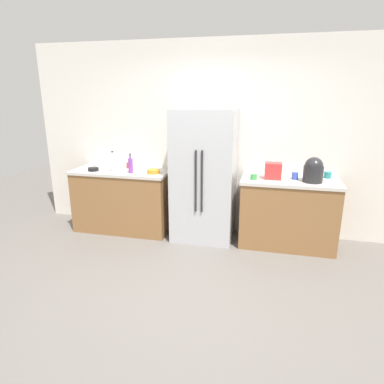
{
  "coord_description": "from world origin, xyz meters",
  "views": [
    {
      "loc": [
        0.76,
        -2.91,
        1.97
      ],
      "look_at": [
        -0.05,
        0.44,
        0.96
      ],
      "focal_mm": 31.26,
      "sensor_mm": 36.0,
      "label": 1
    }
  ],
  "objects_px": {
    "refrigerator": "(204,176)",
    "bottle_b": "(113,163)",
    "toaster": "(273,171)",
    "bowl_b": "(153,171)",
    "cup_b": "(295,176)",
    "cup_c": "(328,175)",
    "rice_cooker": "(313,170)",
    "cup_d": "(254,177)",
    "bowl_a": "(93,169)",
    "cup_a": "(129,165)",
    "bottle_a": "(131,165)"
  },
  "relations": [
    {
      "from": "refrigerator",
      "to": "bottle_b",
      "type": "height_order",
      "value": "refrigerator"
    },
    {
      "from": "toaster",
      "to": "bowl_b",
      "type": "xyz_separation_m",
      "value": [
        -1.62,
        -0.07,
        -0.08
      ]
    },
    {
      "from": "cup_b",
      "to": "bowl_b",
      "type": "bearing_deg",
      "value": -176.79
    },
    {
      "from": "cup_c",
      "to": "cup_b",
      "type": "bearing_deg",
      "value": -157.49
    },
    {
      "from": "cup_b",
      "to": "cup_c",
      "type": "bearing_deg",
      "value": 22.51
    },
    {
      "from": "rice_cooker",
      "to": "cup_d",
      "type": "xyz_separation_m",
      "value": [
        -0.72,
        -0.04,
        -0.11
      ]
    },
    {
      "from": "bowl_a",
      "to": "bowl_b",
      "type": "height_order",
      "value": "bowl_b"
    },
    {
      "from": "toaster",
      "to": "bowl_a",
      "type": "relative_size",
      "value": 1.4
    },
    {
      "from": "cup_b",
      "to": "cup_a",
      "type": "bearing_deg",
      "value": 176.61
    },
    {
      "from": "cup_a",
      "to": "cup_c",
      "type": "bearing_deg",
      "value": 0.71
    },
    {
      "from": "bottle_a",
      "to": "bottle_b",
      "type": "relative_size",
      "value": 0.93
    },
    {
      "from": "cup_b",
      "to": "cup_c",
      "type": "xyz_separation_m",
      "value": [
        0.42,
        0.17,
        -0.0
      ]
    },
    {
      "from": "rice_cooker",
      "to": "refrigerator",
      "type": "bearing_deg",
      "value": 177.17
    },
    {
      "from": "toaster",
      "to": "bowl_b",
      "type": "bearing_deg",
      "value": -177.68
    },
    {
      "from": "cup_c",
      "to": "bottle_b",
      "type": "bearing_deg",
      "value": -173.92
    },
    {
      "from": "cup_a",
      "to": "bowl_b",
      "type": "relative_size",
      "value": 0.5
    },
    {
      "from": "refrigerator",
      "to": "bottle_a",
      "type": "relative_size",
      "value": 6.6
    },
    {
      "from": "bottle_a",
      "to": "bottle_b",
      "type": "xyz_separation_m",
      "value": [
        -0.28,
        0.03,
        0.01
      ]
    },
    {
      "from": "cup_c",
      "to": "rice_cooker",
      "type": "bearing_deg",
      "value": -128.53
    },
    {
      "from": "cup_b",
      "to": "bottle_b",
      "type": "bearing_deg",
      "value": -176.89
    },
    {
      "from": "cup_b",
      "to": "rice_cooker",
      "type": "bearing_deg",
      "value": -24.61
    },
    {
      "from": "toaster",
      "to": "bowl_a",
      "type": "bearing_deg",
      "value": -177.25
    },
    {
      "from": "rice_cooker",
      "to": "bottle_b",
      "type": "distance_m",
      "value": 2.69
    },
    {
      "from": "bottle_b",
      "to": "cup_d",
      "type": "height_order",
      "value": "bottle_b"
    },
    {
      "from": "refrigerator",
      "to": "cup_c",
      "type": "xyz_separation_m",
      "value": [
        1.61,
        0.2,
        0.06
      ]
    },
    {
      "from": "refrigerator",
      "to": "bowl_b",
      "type": "xyz_separation_m",
      "value": [
        -0.71,
        -0.08,
        0.04
      ]
    },
    {
      "from": "rice_cooker",
      "to": "bowl_a",
      "type": "bearing_deg",
      "value": -178.73
    },
    {
      "from": "cup_c",
      "to": "toaster",
      "type": "bearing_deg",
      "value": -162.87
    },
    {
      "from": "refrigerator",
      "to": "cup_b",
      "type": "height_order",
      "value": "refrigerator"
    },
    {
      "from": "refrigerator",
      "to": "bowl_a",
      "type": "bearing_deg",
      "value": -175.14
    },
    {
      "from": "bottle_a",
      "to": "cup_c",
      "type": "distance_m",
      "value": 2.65
    },
    {
      "from": "bottle_b",
      "to": "bowl_a",
      "type": "relative_size",
      "value": 1.94
    },
    {
      "from": "toaster",
      "to": "cup_c",
      "type": "height_order",
      "value": "toaster"
    },
    {
      "from": "cup_c",
      "to": "cup_d",
      "type": "xyz_separation_m",
      "value": [
        -0.94,
        -0.31,
        -0.01
      ]
    },
    {
      "from": "toaster",
      "to": "cup_a",
      "type": "relative_size",
      "value": 2.38
    },
    {
      "from": "refrigerator",
      "to": "cup_a",
      "type": "distance_m",
      "value": 1.18
    },
    {
      "from": "bowl_a",
      "to": "bowl_b",
      "type": "bearing_deg",
      "value": 3.54
    },
    {
      "from": "cup_c",
      "to": "cup_d",
      "type": "distance_m",
      "value": 0.99
    },
    {
      "from": "rice_cooker",
      "to": "cup_b",
      "type": "distance_m",
      "value": 0.25
    },
    {
      "from": "toaster",
      "to": "refrigerator",
      "type": "bearing_deg",
      "value": 179.05
    },
    {
      "from": "cup_a",
      "to": "cup_d",
      "type": "xyz_separation_m",
      "value": [
        1.85,
        -0.28,
        -0.0
      ]
    },
    {
      "from": "refrigerator",
      "to": "cup_b",
      "type": "bearing_deg",
      "value": 1.23
    },
    {
      "from": "bottle_a",
      "to": "bowl_a",
      "type": "height_order",
      "value": "bottle_a"
    },
    {
      "from": "toaster",
      "to": "bottle_b",
      "type": "xyz_separation_m",
      "value": [
        -2.21,
        -0.09,
        0.01
      ]
    },
    {
      "from": "refrigerator",
      "to": "bottle_a",
      "type": "distance_m",
      "value": 1.03
    },
    {
      "from": "toaster",
      "to": "cup_b",
      "type": "xyz_separation_m",
      "value": [
        0.28,
        0.04,
        -0.06
      ]
    },
    {
      "from": "cup_c",
      "to": "bowl_a",
      "type": "distance_m",
      "value": 3.23
    },
    {
      "from": "refrigerator",
      "to": "cup_d",
      "type": "distance_m",
      "value": 0.69
    },
    {
      "from": "bottle_b",
      "to": "bowl_b",
      "type": "xyz_separation_m",
      "value": [
        0.59,
        0.03,
        -0.09
      ]
    },
    {
      "from": "rice_cooker",
      "to": "bowl_b",
      "type": "distance_m",
      "value": 2.11
    }
  ]
}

